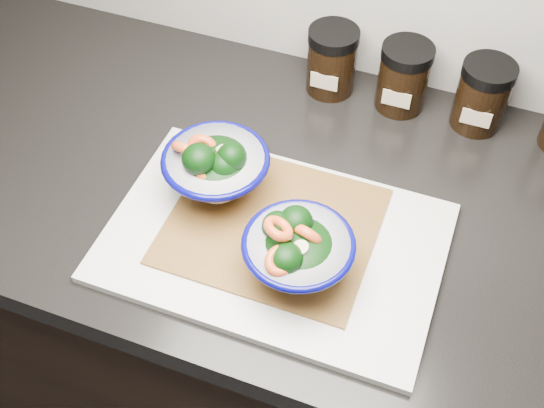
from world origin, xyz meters
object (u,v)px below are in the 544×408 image
at_px(bowl_left, 216,168).
at_px(spice_jar_c, 482,95).
at_px(bowl_right, 297,251).
at_px(cutting_board, 274,242).
at_px(spice_jar_b, 404,77).
at_px(spice_jar_a, 332,60).

distance_m(bowl_left, spice_jar_c, 0.43).
bearing_deg(bowl_right, cutting_board, 137.65).
xyz_separation_m(bowl_right, spice_jar_b, (0.04, 0.38, -0.00)).
relative_size(cutting_board, spice_jar_b, 3.98).
distance_m(bowl_right, spice_jar_a, 0.39).
relative_size(cutting_board, bowl_right, 3.14).
relative_size(bowl_left, bowl_right, 1.05).
height_order(bowl_left, bowl_right, bowl_left).
xyz_separation_m(spice_jar_b, spice_jar_c, (0.12, 0.00, 0.00)).
bearing_deg(spice_jar_c, spice_jar_a, 180.00).
xyz_separation_m(bowl_left, spice_jar_c, (0.32, 0.29, -0.01)).
bearing_deg(spice_jar_c, cutting_board, -122.18).
height_order(bowl_right, spice_jar_b, bowl_right).
height_order(spice_jar_a, spice_jar_c, same).
height_order(cutting_board, bowl_left, bowl_left).
distance_m(cutting_board, spice_jar_c, 0.40).
relative_size(bowl_right, spice_jar_c, 1.27).
height_order(cutting_board, bowl_right, bowl_right).
bearing_deg(bowl_left, spice_jar_a, 75.14).
distance_m(cutting_board, spice_jar_b, 0.36).
xyz_separation_m(bowl_left, spice_jar_b, (0.19, 0.29, -0.01)).
relative_size(cutting_board, spice_jar_a, 3.98).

